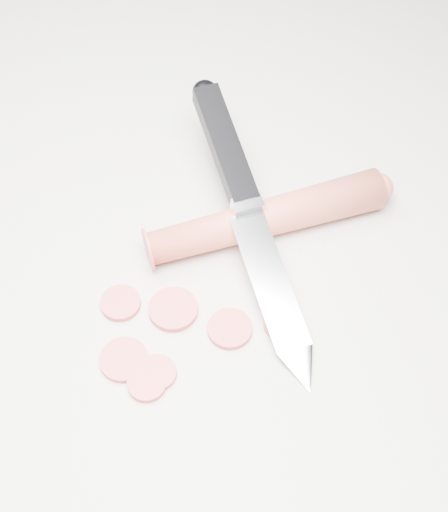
% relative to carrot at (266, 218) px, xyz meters
% --- Properties ---
extents(ground, '(2.40, 2.40, 0.00)m').
position_rel_carrot_xyz_m(ground, '(-0.02, -0.07, -0.02)').
color(ground, beige).
rests_on(ground, ground).
extents(carrot, '(0.18, 0.16, 0.03)m').
position_rel_carrot_xyz_m(carrot, '(0.00, 0.00, 0.00)').
color(carrot, '#E05440').
rests_on(carrot, ground).
extents(carrot_slice_0, '(0.03, 0.03, 0.01)m').
position_rel_carrot_xyz_m(carrot_slice_0, '(-0.09, -0.11, -0.02)').
color(carrot_slice_0, '#DE4D45').
rests_on(carrot_slice_0, ground).
extents(carrot_slice_1, '(0.04, 0.04, 0.01)m').
position_rel_carrot_xyz_m(carrot_slice_1, '(-0.06, -0.16, -0.02)').
color(carrot_slice_1, '#DE4D45').
rests_on(carrot_slice_1, ground).
extents(carrot_slice_2, '(0.04, 0.04, 0.01)m').
position_rel_carrot_xyz_m(carrot_slice_2, '(0.01, -0.10, -0.02)').
color(carrot_slice_2, '#DE4D45').
rests_on(carrot_slice_2, ground).
extents(carrot_slice_3, '(0.03, 0.03, 0.01)m').
position_rel_carrot_xyz_m(carrot_slice_3, '(-0.04, -0.17, -0.02)').
color(carrot_slice_3, '#DE4D45').
rests_on(carrot_slice_3, ground).
extents(carrot_slice_4, '(0.03, 0.03, 0.01)m').
position_rel_carrot_xyz_m(carrot_slice_4, '(0.04, -0.09, -0.02)').
color(carrot_slice_4, '#DE4D45').
rests_on(carrot_slice_4, ground).
extents(carrot_slice_5, '(0.04, 0.04, 0.01)m').
position_rel_carrot_xyz_m(carrot_slice_5, '(-0.04, -0.10, -0.02)').
color(carrot_slice_5, '#DE4D45').
rests_on(carrot_slice_5, ground).
extents(carrot_slice_6, '(0.03, 0.03, 0.01)m').
position_rel_carrot_xyz_m(carrot_slice_6, '(-0.03, -0.16, -0.02)').
color(carrot_slice_6, '#DE4D45').
rests_on(carrot_slice_6, ground).
extents(kitchen_knife, '(0.21, 0.24, 0.08)m').
position_rel_carrot_xyz_m(kitchen_knife, '(-0.01, -0.02, 0.02)').
color(kitchen_knife, silver).
rests_on(kitchen_knife, ground).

